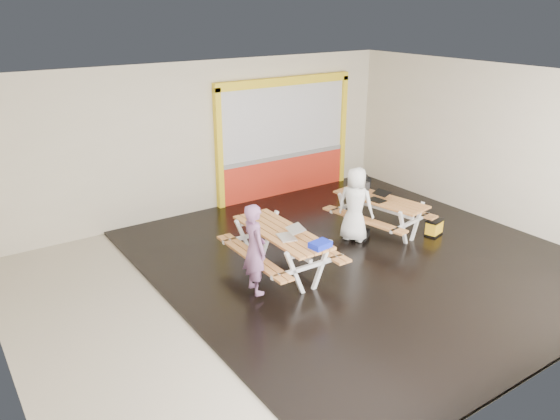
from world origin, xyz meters
TOP-DOWN VIEW (x-y plane):
  - room at (0.00, 0.00)m, footprint 10.02×8.02m
  - deck at (1.25, 0.00)m, footprint 7.50×7.98m
  - kiosk at (2.20, 3.93)m, footprint 3.88×0.16m
  - picnic_table_left at (-0.37, 0.31)m, footprint 1.51×2.20m
  - picnic_table_right at (2.42, 0.69)m, footprint 1.71×2.23m
  - person_left at (-1.20, -0.13)m, footprint 0.44×0.61m
  - person_right at (1.67, 0.64)m, footprint 0.79×0.90m
  - laptop_left at (-0.41, -0.00)m, footprint 0.51×0.48m
  - laptop_right at (2.32, 0.64)m, footprint 0.44×0.40m
  - blue_pouch at (-0.23, -0.63)m, footprint 0.38×0.29m
  - toolbox at (2.38, 1.25)m, footprint 0.45×0.31m
  - backpack at (2.83, 1.68)m, footprint 0.33×0.23m
  - dark_case at (1.89, 0.65)m, footprint 0.50×0.47m
  - fluke_bag at (3.27, -0.11)m, footprint 0.44×0.34m

SIDE VIEW (x-z plane):
  - deck at x=1.25m, z-range 0.00..0.05m
  - dark_case at x=1.89m, z-range 0.05..0.20m
  - fluke_bag at x=3.27m, z-range 0.04..0.38m
  - picnic_table_right at x=2.42m, z-range 0.21..1.02m
  - picnic_table_left at x=-0.37m, z-range 0.23..1.10m
  - backpack at x=2.83m, z-range 0.47..0.99m
  - person_right at x=1.67m, z-range 0.07..1.62m
  - laptop_right at x=2.32m, z-range 0.78..0.95m
  - toolbox at x=2.38m, z-range 0.78..1.02m
  - person_left at x=-1.20m, z-range 0.13..1.69m
  - blue_pouch at x=-0.23m, z-range 0.87..0.97m
  - laptop_left at x=-0.41m, z-range 0.84..1.02m
  - kiosk at x=2.20m, z-range -0.06..2.94m
  - room at x=0.00m, z-range -0.01..3.51m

